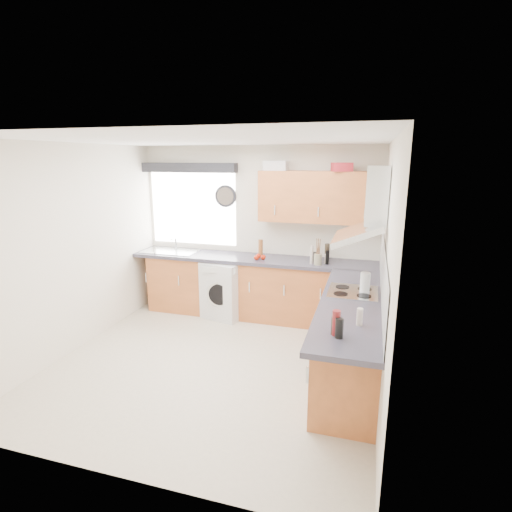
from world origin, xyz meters
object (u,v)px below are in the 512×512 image
(upper_cabinets, at_px, (321,197))
(oven, at_px, (350,334))
(washing_machine, at_px, (226,289))
(extractor_hood, at_px, (368,214))

(upper_cabinets, bearing_deg, oven, -67.46)
(oven, distance_m, washing_machine, 2.18)
(upper_cabinets, distance_m, washing_machine, 1.92)
(oven, relative_size, extractor_hood, 1.09)
(oven, relative_size, upper_cabinets, 0.50)
(oven, bearing_deg, upper_cabinets, 112.54)
(oven, bearing_deg, extractor_hood, -0.00)
(extractor_hood, height_order, upper_cabinets, upper_cabinets)
(upper_cabinets, xyz_separation_m, washing_machine, (-1.33, -0.23, -1.38))
(extractor_hood, bearing_deg, upper_cabinets, 116.13)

